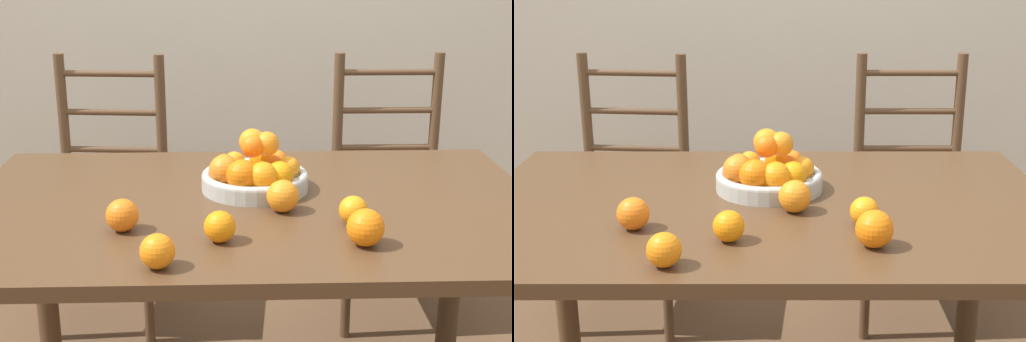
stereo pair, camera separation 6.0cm
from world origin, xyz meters
The scene contains 10 objects.
dining_table centered at (0.00, 0.00, 0.65)m, with size 1.49×0.95×0.75m.
fruit_bowl centered at (0.01, 0.09, 0.79)m, with size 0.29×0.29×0.16m.
orange_loose_0 centered at (-0.31, -0.19, 0.78)m, with size 0.08×0.08×0.08m.
orange_loose_1 centered at (0.23, -0.16, 0.78)m, with size 0.07×0.07×0.07m.
orange_loose_2 centered at (0.07, -0.08, 0.79)m, with size 0.08×0.08×0.08m.
orange_loose_3 centered at (-0.21, -0.39, 0.78)m, with size 0.07×0.07×0.07m.
orange_loose_4 centered at (-0.08, -0.26, 0.78)m, with size 0.07×0.07×0.07m.
orange_loose_5 centered at (0.24, -0.29, 0.79)m, with size 0.08×0.08×0.08m.
chair_left centered at (-0.53, 0.81, 0.48)m, with size 0.46×0.44×0.99m.
chair_right centered at (0.54, 0.81, 0.48)m, with size 0.42×0.40×0.99m.
Camera 1 is at (-0.05, -1.73, 1.37)m, focal length 50.00 mm.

